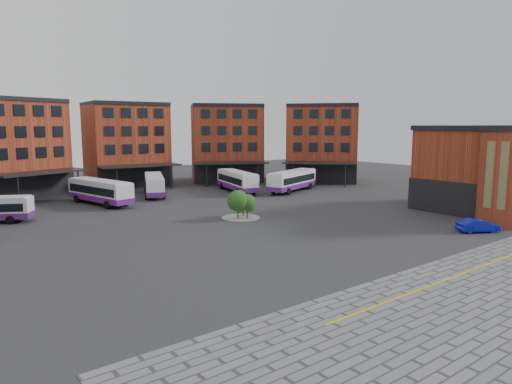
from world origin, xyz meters
TOP-DOWN VIEW (x-y plane):
  - ground at (0.00, 0.00)m, footprint 160.00×160.00m
  - yellow_line at (2.00, -14.00)m, footprint 26.00×0.15m
  - main_building at (-4.77, 38.25)m, footprint 94.14×42.48m
  - east_building at (28.70, -3.06)m, footprint 17.40×15.40m
  - tree_island at (1.78, 11.47)m, footprint 4.40×4.40m
  - bus_c at (-7.70, 31.08)m, footprint 5.24×12.15m
  - bus_d at (1.49, 33.92)m, footprint 6.76×11.39m
  - bus_e at (13.97, 29.79)m, footprint 5.40×12.03m
  - bus_f at (21.28, 24.61)m, footprint 12.14×6.76m
  - blue_car at (16.81, -8.11)m, footprint 4.32×3.31m

SIDE VIEW (x-z plane):
  - ground at x=0.00m, z-range 0.00..0.00m
  - yellow_line at x=2.00m, z-range 0.02..0.04m
  - blue_car at x=16.81m, z-range 0.00..1.37m
  - bus_d at x=1.49m, z-range 0.13..3.31m
  - bus_e at x=13.97m, z-range 0.14..3.44m
  - bus_c at x=-7.70m, z-range 0.14..3.48m
  - bus_f at x=21.28m, z-range 0.14..3.50m
  - tree_island at x=1.78m, z-range 0.14..3.53m
  - east_building at x=28.70m, z-range -0.01..10.59m
  - main_building at x=-4.77m, z-range -0.07..14.53m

